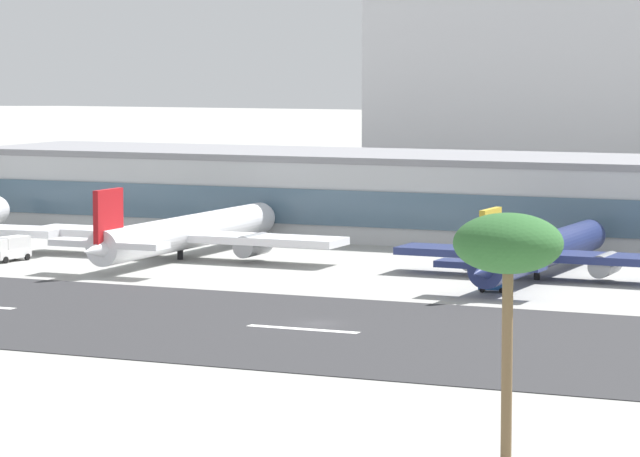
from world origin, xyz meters
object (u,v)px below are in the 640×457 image
(service_box_truck_0, at_px, (10,248))
(palm_tree_3, at_px, (508,247))
(airliner_gold_tail_gate_2, at_px, (538,253))
(terminal_building, at_px, (453,197))
(service_baggage_tug_1, at_px, (492,283))
(airliner_red_tail_gate_1, at_px, (181,234))

(service_box_truck_0, xyz_separation_m, palm_tree_3, (95.03, -82.01, 12.62))
(airliner_gold_tail_gate_2, relative_size, service_box_truck_0, 7.68)
(terminal_building, distance_m, service_baggage_tug_1, 59.49)
(terminal_building, bearing_deg, airliner_gold_tail_gate_2, -58.21)
(service_baggage_tug_1, bearing_deg, airliner_gold_tail_gate_2, -111.14)
(service_box_truck_0, height_order, palm_tree_3, palm_tree_3)
(terminal_building, xyz_separation_m, airliner_red_tail_gate_1, (-24.38, -40.22, -2.88))
(palm_tree_3, bearing_deg, airliner_gold_tail_gate_2, 105.33)
(airliner_red_tail_gate_1, xyz_separation_m, service_box_truck_0, (-19.81, -11.25, -1.64))
(terminal_building, height_order, airliner_red_tail_gate_1, terminal_building)
(terminal_building, relative_size, service_box_truck_0, 24.56)
(service_baggage_tug_1, height_order, palm_tree_3, palm_tree_3)
(airliner_red_tail_gate_1, xyz_separation_m, service_baggage_tug_1, (48.38, -13.95, -2.38))
(service_baggage_tug_1, relative_size, palm_tree_3, 0.21)
(terminal_building, bearing_deg, palm_tree_3, -69.15)
(airliner_red_tail_gate_1, bearing_deg, airliner_gold_tail_gate_2, -91.38)
(airliner_gold_tail_gate_2, xyz_separation_m, service_baggage_tug_1, (-1.55, -12.94, -2.17))
(airliner_gold_tail_gate_2, distance_m, service_baggage_tug_1, 13.21)
(airliner_red_tail_gate_1, relative_size, service_baggage_tug_1, 14.76)
(service_baggage_tug_1, bearing_deg, service_box_truck_0, -16.58)
(service_baggage_tug_1, bearing_deg, palm_tree_3, 94.39)
(service_baggage_tug_1, bearing_deg, airliner_red_tail_gate_1, -30.40)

